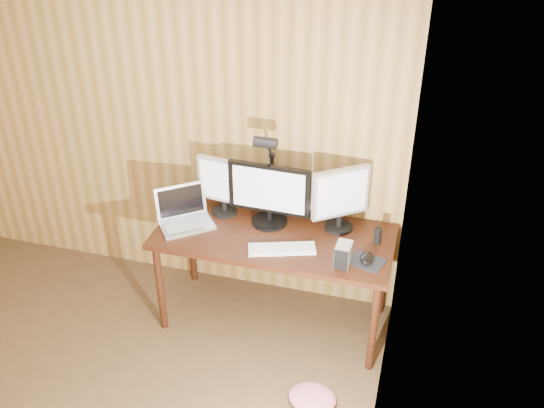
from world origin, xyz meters
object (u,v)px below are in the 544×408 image
at_px(laptop, 184,215).
at_px(mouse, 367,258).
at_px(keyboard, 282,249).
at_px(speaker, 378,236).
at_px(hard_drive, 343,255).
at_px(desk_lamp, 268,163).
at_px(monitor_right, 341,197).
at_px(monitor_center, 269,194).
at_px(phone, 279,251).
at_px(desk, 277,243).
at_px(monitor_left, 223,185).

relative_size(laptop, mouse, 3.60).
bearing_deg(keyboard, speaker, 4.40).
bearing_deg(hard_drive, desk_lamp, 147.72).
distance_m(laptop, keyboard, 0.75).
xyz_separation_m(monitor_right, desk_lamp, (-0.50, 0.03, 0.17)).
height_order(monitor_center, hard_drive, monitor_center).
xyz_separation_m(laptop, speaker, (1.32, 0.11, -0.01)).
height_order(keyboard, speaker, speaker).
bearing_deg(hard_drive, monitor_right, 106.77).
relative_size(monitor_right, phone, 3.69).
xyz_separation_m(monitor_center, hard_drive, (0.57, -0.34, -0.16)).
relative_size(desk, monitor_right, 3.51).
height_order(monitor_left, speaker, monitor_left).
height_order(monitor_center, monitor_left, monitor_center).
relative_size(desk, monitor_left, 3.77).
bearing_deg(monitor_center, monitor_right, 8.71).
distance_m(laptop, mouse, 1.28).
xyz_separation_m(monitor_center, speaker, (0.75, -0.05, -0.17)).
height_order(desk, phone, phone).
bearing_deg(monitor_center, keyboard, -58.64).
distance_m(monitor_right, phone, 0.55).
distance_m(phone, desk_lamp, 0.61).
bearing_deg(laptop, monitor_left, 2.32).
xyz_separation_m(laptop, keyboard, (0.73, -0.14, -0.05)).
xyz_separation_m(hard_drive, desk_lamp, (-0.60, 0.43, 0.34)).
height_order(monitor_center, laptop, monitor_center).
bearing_deg(laptop, speaker, -33.46).
relative_size(laptop, speaker, 3.89).
bearing_deg(monitor_center, desk, -40.28).
relative_size(monitor_left, hard_drive, 2.88).
bearing_deg(speaker, monitor_left, 175.66).
relative_size(hard_drive, speaker, 1.29).
bearing_deg(keyboard, mouse, -16.23).
relative_size(monitor_center, monitor_left, 1.34).
relative_size(hard_drive, desk_lamp, 0.22).
xyz_separation_m(desk, hard_drive, (0.50, -0.27, 0.20)).
bearing_deg(laptop, monitor_center, -22.80).
xyz_separation_m(phone, desk_lamp, (-0.19, 0.40, 0.41)).
relative_size(monitor_center, speaker, 5.00).
bearing_deg(desk, laptop, -171.75).
bearing_deg(keyboard, phone, -134.35).
xyz_separation_m(monitor_right, mouse, (0.24, -0.33, -0.22)).
height_order(monitor_center, speaker, monitor_center).
height_order(mouse, speaker, speaker).
bearing_deg(monitor_left, phone, -28.37).
height_order(monitor_center, phone, monitor_center).
distance_m(desk, speaker, 0.70).
bearing_deg(desk, desk_lamp, 123.66).
relative_size(desk, desk_lamp, 2.37).
xyz_separation_m(desk, mouse, (0.64, -0.21, 0.15)).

